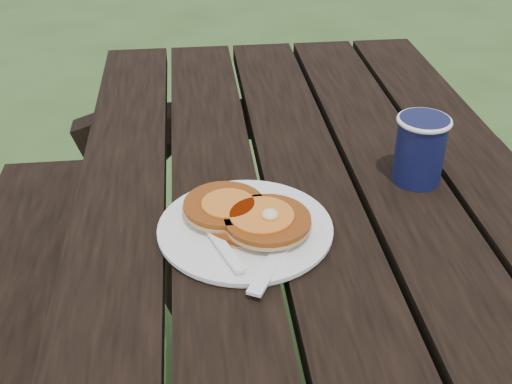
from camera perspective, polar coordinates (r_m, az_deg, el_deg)
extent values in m
cube|color=black|center=(0.87, 7.58, -8.80)|extent=(0.75, 1.80, 0.04)
cylinder|color=white|center=(0.93, -0.96, -3.33)|extent=(0.30, 0.30, 0.01)
cylinder|color=#893D0F|center=(0.93, -1.02, -2.52)|extent=(0.12, 0.12, 0.01)
cylinder|color=#893D0F|center=(0.94, -2.87, -1.22)|extent=(0.12, 0.12, 0.01)
cylinder|color=#893D0F|center=(0.91, 1.04, -2.57)|extent=(0.12, 0.12, 0.01)
cylinder|color=#CB661D|center=(0.90, 0.52, -2.03)|extent=(0.09, 0.09, 0.00)
ellipsoid|color=#F4E59E|center=(0.90, 1.26, -2.02)|extent=(0.02, 0.02, 0.01)
cube|color=white|center=(0.87, 1.99, -5.46)|extent=(0.10, 0.17, 0.00)
cylinder|color=#0F1339|center=(1.06, 14.36, 3.64)|extent=(0.08, 0.08, 0.11)
torus|color=white|center=(1.03, 14.75, 6.16)|extent=(0.09, 0.09, 0.01)
cylinder|color=black|center=(1.03, 14.74, 6.06)|extent=(0.07, 0.07, 0.01)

